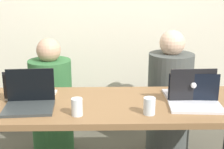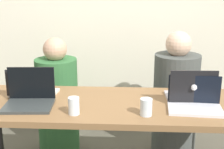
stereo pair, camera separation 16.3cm
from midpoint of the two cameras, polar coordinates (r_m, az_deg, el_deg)
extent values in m
cube|color=beige|center=(3.24, -1.95, 13.15)|extent=(5.17, 0.10, 2.69)
cube|color=brown|center=(2.13, -2.16, -5.70)|extent=(1.99, 0.68, 0.04)
cylinder|color=#2F6636|center=(2.90, -12.53, -5.94)|extent=(0.45, 0.45, 0.88)
sphere|color=tan|center=(2.75, -13.20, 4.33)|extent=(0.21, 0.21, 0.21)
cylinder|color=#454A47|center=(2.88, 8.79, -5.35)|extent=(0.46, 0.46, 0.93)
sphere|color=beige|center=(2.73, 9.29, 5.70)|extent=(0.22, 0.22, 0.22)
cube|color=#B6B3BA|center=(2.29, 11.51, -3.74)|extent=(0.32, 0.25, 0.02)
cube|color=black|center=(2.14, 12.49, -1.86)|extent=(0.31, 0.02, 0.22)
sphere|color=white|center=(2.12, 12.59, -1.99)|extent=(0.04, 0.04, 0.04)
cube|color=#333839|center=(2.10, -17.16, -6.01)|extent=(0.33, 0.26, 0.02)
cube|color=black|center=(2.17, -16.78, -1.84)|extent=(0.31, 0.03, 0.22)
sphere|color=white|center=(2.19, -16.70, -1.72)|extent=(0.04, 0.04, 0.04)
cube|color=silver|center=(2.08, 12.91, -5.87)|extent=(0.35, 0.23, 0.02)
cube|color=black|center=(2.14, 12.62, -2.29)|extent=(0.34, 0.03, 0.19)
sphere|color=white|center=(2.16, 12.56, -2.18)|extent=(0.03, 0.03, 0.03)
cube|color=silver|center=(2.34, -16.34, -3.62)|extent=(0.34, 0.23, 0.02)
cube|color=black|center=(2.21, -17.47, -2.03)|extent=(0.32, 0.04, 0.19)
sphere|color=white|center=(2.20, -17.60, -2.13)|extent=(0.03, 0.03, 0.03)
cylinder|color=white|center=(1.93, -8.84, -5.92)|extent=(0.07, 0.07, 0.11)
cylinder|color=silver|center=(1.94, -8.81, -6.59)|extent=(0.06, 0.06, 0.06)
cylinder|color=silver|center=(1.93, 4.45, -5.79)|extent=(0.07, 0.07, 0.11)
cylinder|color=silver|center=(1.94, 4.43, -6.45)|extent=(0.07, 0.07, 0.06)
camera|label=1|loc=(0.08, -92.19, -0.63)|focal=50.00mm
camera|label=2|loc=(0.08, 87.81, 0.63)|focal=50.00mm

